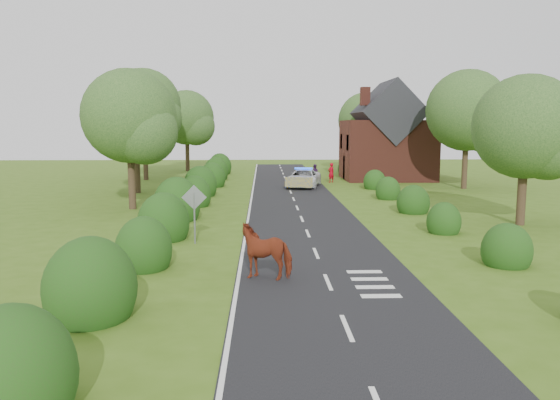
{
  "coord_description": "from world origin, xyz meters",
  "views": [
    {
      "loc": [
        -2.06,
        -20.96,
        5.01
      ],
      "look_at": [
        -1.23,
        6.2,
        1.3
      ],
      "focal_mm": 35.0,
      "sensor_mm": 36.0,
      "label": 1
    }
  ],
  "objects_px": {
    "cow": "(267,255)",
    "pedestrian_red": "(331,173)",
    "road_sign": "(194,206)",
    "pedestrian_purple": "(315,173)",
    "police_van": "(304,178)"
  },
  "relations": [
    {
      "from": "police_van",
      "to": "pedestrian_purple",
      "type": "relative_size",
      "value": 3.55
    },
    {
      "from": "cow",
      "to": "pedestrian_red",
      "type": "xyz_separation_m",
      "value": [
        5.91,
        30.34,
        0.11
      ]
    },
    {
      "from": "cow",
      "to": "road_sign",
      "type": "bearing_deg",
      "value": -138.35
    },
    {
      "from": "road_sign",
      "to": "pedestrian_purple",
      "type": "bearing_deg",
      "value": 73.66
    },
    {
      "from": "police_van",
      "to": "pedestrian_red",
      "type": "xyz_separation_m",
      "value": [
        2.71,
        3.52,
        0.14
      ]
    },
    {
      "from": "pedestrian_purple",
      "to": "police_van",
      "type": "bearing_deg",
      "value": 93.59
    },
    {
      "from": "cow",
      "to": "pedestrian_red",
      "type": "distance_m",
      "value": 30.91
    },
    {
      "from": "pedestrian_red",
      "to": "pedestrian_purple",
      "type": "bearing_deg",
      "value": -55.36
    },
    {
      "from": "cow",
      "to": "police_van",
      "type": "xyz_separation_m",
      "value": [
        3.2,
        26.81,
        -0.03
      ]
    },
    {
      "from": "cow",
      "to": "police_van",
      "type": "bearing_deg",
      "value": -175.31
    },
    {
      "from": "police_van",
      "to": "cow",
      "type": "bearing_deg",
      "value": -84.56
    },
    {
      "from": "police_van",
      "to": "pedestrian_purple",
      "type": "distance_m",
      "value": 4.27
    },
    {
      "from": "road_sign",
      "to": "cow",
      "type": "xyz_separation_m",
      "value": [
        3.04,
        -5.23,
        -0.9
      ]
    },
    {
      "from": "road_sign",
      "to": "pedestrian_purple",
      "type": "height_order",
      "value": "road_sign"
    },
    {
      "from": "cow",
      "to": "pedestrian_red",
      "type": "bearing_deg",
      "value": -179.53
    }
  ]
}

